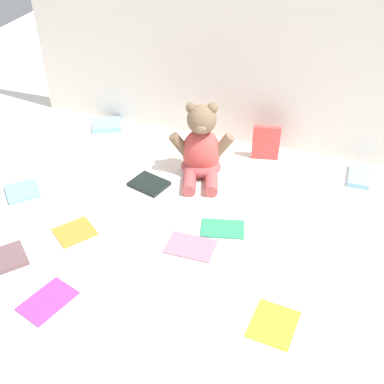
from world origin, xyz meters
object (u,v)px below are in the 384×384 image
(book_case_9, at_px, (222,228))
(book_case_10, at_px, (266,143))
(book_case_8, at_px, (8,258))
(book_case_0, at_px, (47,300))
(book_case_2, at_px, (107,125))
(book_case_3, at_px, (274,324))
(book_case_6, at_px, (255,187))
(book_case_1, at_px, (149,184))
(book_case_7, at_px, (23,191))
(book_case_11, at_px, (191,246))
(book_case_5, at_px, (75,231))
(book_case_4, at_px, (359,176))
(teddy_bear, at_px, (201,150))

(book_case_9, xyz_separation_m, book_case_10, (0.03, 0.40, 0.06))
(book_case_8, bearing_deg, book_case_0, -76.17)
(book_case_2, bearing_deg, book_case_8, 159.73)
(book_case_3, relative_size, book_case_6, 1.17)
(book_case_1, height_order, book_case_7, book_case_7)
(book_case_8, height_order, book_case_11, book_case_8)
(book_case_6, height_order, book_case_8, book_case_8)
(book_case_8, height_order, book_case_10, book_case_10)
(book_case_3, relative_size, book_case_10, 0.95)
(book_case_5, bearing_deg, book_case_0, 141.69)
(book_case_0, height_order, book_case_8, book_case_8)
(book_case_1, bearing_deg, book_case_8, 168.96)
(book_case_9, bearing_deg, book_case_5, 96.90)
(book_case_3, distance_m, book_case_4, 0.68)
(book_case_4, distance_m, book_case_7, 1.07)
(book_case_6, relative_size, book_case_7, 1.03)
(book_case_4, xyz_separation_m, book_case_7, (-0.98, -0.42, -0.00))
(teddy_bear, bearing_deg, book_case_1, -157.32)
(book_case_4, relative_size, book_case_5, 1.19)
(book_case_2, relative_size, book_case_6, 1.09)
(teddy_bear, distance_m, book_case_8, 0.65)
(book_case_4, distance_m, book_case_11, 0.63)
(book_case_1, distance_m, book_case_9, 0.31)
(book_case_7, distance_m, book_case_9, 0.64)
(book_case_7, bearing_deg, book_case_5, -68.88)
(book_case_2, xyz_separation_m, book_case_6, (0.62, -0.20, -0.01))
(book_case_8, bearing_deg, book_case_2, 46.85)
(book_case_5, bearing_deg, book_case_1, -75.03)
(book_case_4, height_order, book_case_6, book_case_4)
(book_case_9, bearing_deg, book_case_0, 126.25)
(book_case_2, relative_size, book_case_5, 1.05)
(book_case_3, distance_m, book_case_9, 0.34)
(book_case_2, height_order, book_case_7, book_case_2)
(book_case_3, bearing_deg, book_case_1, -34.43)
(teddy_bear, height_order, book_case_10, teddy_bear)
(book_case_5, distance_m, book_case_7, 0.27)
(book_case_2, relative_size, book_case_9, 0.89)
(book_case_4, height_order, book_case_5, book_case_4)
(book_case_7, bearing_deg, teddy_bear, -15.54)
(book_case_5, xyz_separation_m, book_case_10, (0.42, 0.55, 0.06))
(book_case_3, distance_m, book_case_11, 0.32)
(book_case_0, xyz_separation_m, book_case_6, (0.37, 0.61, -0.00))
(teddy_bear, relative_size, book_case_8, 2.70)
(book_case_4, distance_m, book_case_5, 0.91)
(book_case_2, bearing_deg, book_case_1, -161.02)
(book_case_6, bearing_deg, book_case_8, 157.93)
(book_case_2, distance_m, book_case_5, 0.60)
(book_case_6, bearing_deg, book_case_2, 96.25)
(book_case_4, xyz_separation_m, book_case_8, (-0.85, -0.68, -0.00))
(teddy_bear, distance_m, book_case_10, 0.24)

